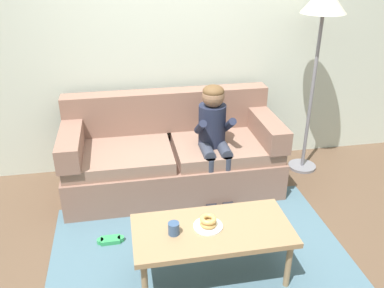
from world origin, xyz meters
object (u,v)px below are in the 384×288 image
at_px(couch, 172,156).
at_px(floor_lamp, 323,13).
at_px(person_child, 214,131).
at_px(toy_controller, 111,241).
at_px(donut, 208,223).
at_px(coffee_table, 212,233).
at_px(mug, 174,228).

height_order(couch, floor_lamp, floor_lamp).
height_order(person_child, floor_lamp, floor_lamp).
bearing_deg(toy_controller, donut, -47.02).
bearing_deg(coffee_table, couch, 94.70).
bearing_deg(floor_lamp, toy_controller, -156.55).
relative_size(coffee_table, donut, 9.47).
xyz_separation_m(couch, mug, (-0.17, -1.33, 0.14)).
bearing_deg(person_child, couch, 151.50).
bearing_deg(couch, mug, -97.24).
height_order(coffee_table, person_child, person_child).
height_order(person_child, mug, person_child).
bearing_deg(floor_lamp, coffee_table, -133.96).
xyz_separation_m(couch, donut, (0.08, -1.30, 0.13)).
bearing_deg(donut, person_child, 74.88).
bearing_deg(mug, couch, 82.76).
relative_size(donut, toy_controller, 0.53).
relative_size(donut, mug, 1.33).
relative_size(mug, floor_lamp, 0.05).
height_order(couch, toy_controller, couch).
height_order(donut, toy_controller, donut).
bearing_deg(mug, toy_controller, 132.32).
bearing_deg(couch, coffee_table, -85.30).
height_order(couch, coffee_table, couch).
distance_m(person_child, toy_controller, 1.35).
bearing_deg(coffee_table, toy_controller, 145.99).
xyz_separation_m(coffee_table, toy_controller, (-0.74, 0.50, -0.36)).
relative_size(coffee_table, toy_controller, 5.03).
bearing_deg(coffee_table, donut, 145.96).
height_order(mug, floor_lamp, floor_lamp).
distance_m(mug, floor_lamp, 2.48).
distance_m(person_child, donut, 1.16).
bearing_deg(person_child, floor_lamp, 15.33).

